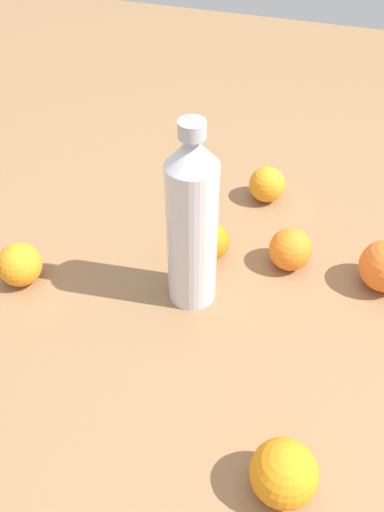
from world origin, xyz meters
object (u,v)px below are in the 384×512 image
at_px(water_bottle, 192,224).
at_px(orange_4, 20,264).
at_px(orange_0, 290,249).
at_px(orange_3, 284,473).
at_px(orange_1, 211,241).
at_px(orange_2, 267,184).

height_order(water_bottle, orange_4, water_bottle).
xyz_separation_m(orange_0, orange_3, (0.06, -0.37, 0.00)).
bearing_deg(orange_3, orange_0, 99.04).
xyz_separation_m(water_bottle, orange_3, (0.19, -0.26, -0.10)).
bearing_deg(orange_1, orange_3, -61.92).
distance_m(orange_0, orange_3, 0.37).
relative_size(water_bottle, orange_3, 3.90).
relative_size(orange_1, orange_3, 0.82).
bearing_deg(water_bottle, orange_2, -153.99).
distance_m(orange_2, orange_3, 0.55).
height_order(water_bottle, orange_0, water_bottle).
relative_size(orange_1, orange_2, 0.94).
xyz_separation_m(orange_0, orange_4, (-0.39, -0.16, 0.00)).
bearing_deg(orange_2, orange_0, -66.04).
bearing_deg(orange_4, water_bottle, 11.64).
relative_size(orange_0, orange_1, 1.10).
bearing_deg(orange_4, orange_3, -24.18).
xyz_separation_m(orange_2, orange_3, (0.13, -0.53, 0.00)).
bearing_deg(orange_4, orange_1, 28.80).
height_order(orange_2, orange_4, orange_4).
bearing_deg(orange_3, orange_2, 103.90).
distance_m(orange_0, orange_2, 0.18).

